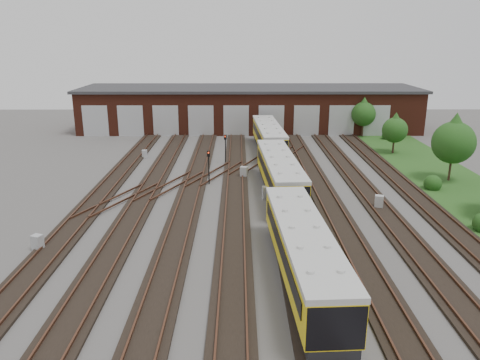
{
  "coord_description": "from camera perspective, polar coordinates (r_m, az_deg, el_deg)",
  "views": [
    {
      "loc": [
        -1.68,
        -32.0,
        13.56
      ],
      "look_at": [
        -1.55,
        5.84,
        2.0
      ],
      "focal_mm": 35.0,
      "sensor_mm": 36.0,
      "label": 1
    }
  ],
  "objects": [
    {
      "name": "track_network",
      "position": [
        35.29,
        2.28,
        -5.44
      ],
      "size": [
        30.4,
        70.0,
        0.33
      ],
      "color": "black",
      "rests_on": "ground"
    },
    {
      "name": "tree_1",
      "position": [
        59.61,
        18.39,
        6.14
      ],
      "size": [
        3.03,
        3.03,
        5.02
      ],
      "color": "#382219",
      "rests_on": "ground"
    },
    {
      "name": "tree_0",
      "position": [
        68.78,
        14.85,
        8.12
      ],
      "size": [
        3.4,
        3.4,
        5.63
      ],
      "color": "#382219",
      "rests_on": "ground"
    },
    {
      "name": "relay_cabinet_3",
      "position": [
        47.03,
        0.47,
        0.96
      ],
      "size": [
        0.81,
        0.73,
        1.15
      ],
      "primitive_type": "cube",
      "rotation": [
        0.0,
        0.0,
        -0.27
      ],
      "color": "#A2A5A7",
      "rests_on": "ground"
    },
    {
      "name": "bush_1",
      "position": [
        46.91,
        22.47,
        -0.11
      ],
      "size": [
        1.61,
        1.61,
        1.61
      ],
      "primitive_type": "sphere",
      "color": "#1D4513",
      "rests_on": "ground"
    },
    {
      "name": "relay_cabinet_0",
      "position": [
        33.98,
        -23.45,
        -7.03
      ],
      "size": [
        0.81,
        0.75,
        1.08
      ],
      "primitive_type": "cube",
      "rotation": [
        0.0,
        0.0,
        -0.39
      ],
      "color": "#A2A5A7",
      "rests_on": "ground"
    },
    {
      "name": "tree_2",
      "position": [
        49.59,
        24.66,
        4.73
      ],
      "size": [
        4.08,
        4.08,
        6.77
      ],
      "color": "#382219",
      "rests_on": "ground"
    },
    {
      "name": "signal_mast_0",
      "position": [
        44.66,
        -3.83,
        2.12
      ],
      "size": [
        0.29,
        0.27,
        3.3
      ],
      "rotation": [
        0.0,
        0.0,
        0.03
      ],
      "color": "black",
      "rests_on": "ground"
    },
    {
      "name": "maintenance_shed",
      "position": [
        72.73,
        1.13,
        8.8
      ],
      "size": [
        51.0,
        12.5,
        6.35
      ],
      "color": "#512014",
      "rests_on": "ground"
    },
    {
      "name": "grass_verge",
      "position": [
        48.73,
        24.92,
        -0.77
      ],
      "size": [
        8.0,
        55.0,
        0.05
      ],
      "primitive_type": "cube",
      "color": "#1D4617",
      "rests_on": "ground"
    },
    {
      "name": "bush_2",
      "position": [
        68.19,
        17.54,
        5.37
      ],
      "size": [
        1.49,
        1.49,
        1.49
      ],
      "primitive_type": "sphere",
      "color": "#1D4513",
      "rests_on": "ground"
    },
    {
      "name": "relay_cabinet_2",
      "position": [
        40.98,
        3.23,
        -1.54
      ],
      "size": [
        0.75,
        0.66,
        1.12
      ],
      "primitive_type": "cube",
      "rotation": [
        0.0,
        0.0,
        0.16
      ],
      "color": "#A2A5A7",
      "rests_on": "ground"
    },
    {
      "name": "metro_train",
      "position": [
        41.92,
        4.84,
        0.78
      ],
      "size": [
        3.43,
        47.02,
        3.08
      ],
      "rotation": [
        0.0,
        0.0,
        0.05
      ],
      "color": "black",
      "rests_on": "ground"
    },
    {
      "name": "relay_cabinet_4",
      "position": [
        40.19,
        16.59,
        -2.6
      ],
      "size": [
        0.83,
        0.76,
        1.14
      ],
      "primitive_type": "cube",
      "rotation": [
        0.0,
        0.0,
        -0.32
      ],
      "color": "#A2A5A7",
      "rests_on": "ground"
    },
    {
      "name": "signal_mast_3",
      "position": [
        44.03,
        3.48,
        1.87
      ],
      "size": [
        0.28,
        0.26,
        3.28
      ],
      "rotation": [
        0.0,
        0.0,
        0.07
      ],
      "color": "black",
      "rests_on": "ground"
    },
    {
      "name": "signal_mast_2",
      "position": [
        40.71,
        4.42,
        0.65
      ],
      "size": [
        0.3,
        0.28,
        3.36
      ],
      "rotation": [
        0.0,
        0.0,
        0.31
      ],
      "color": "black",
      "rests_on": "ground"
    },
    {
      "name": "signal_mast_1",
      "position": [
        52.06,
        -1.79,
        4.27
      ],
      "size": [
        0.3,
        0.28,
        3.28
      ],
      "rotation": [
        0.0,
        0.0,
        -0.21
      ],
      "color": "black",
      "rests_on": "ground"
    },
    {
      "name": "relay_cabinet_1",
      "position": [
        56.03,
        -11.54,
        3.13
      ],
      "size": [
        0.59,
        0.5,
        0.94
      ],
      "primitive_type": "cube",
      "rotation": [
        0.0,
        0.0,
        0.06
      ],
      "color": "#A2A5A7",
      "rests_on": "ground"
    },
    {
      "name": "ground",
      "position": [
        34.8,
        2.59,
        -5.97
      ],
      "size": [
        120.0,
        120.0,
        0.0
      ],
      "primitive_type": "plane",
      "color": "#4A4744",
      "rests_on": "ground"
    }
  ]
}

